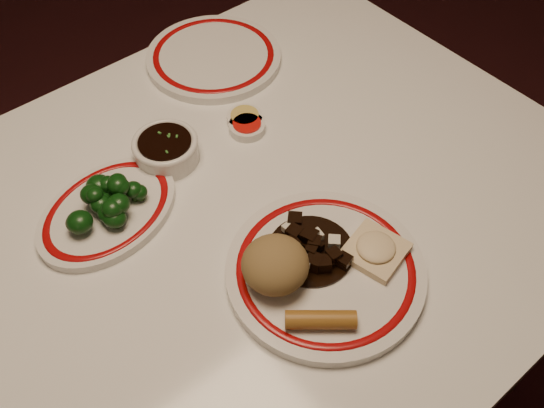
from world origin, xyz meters
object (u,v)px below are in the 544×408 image
Objects in this scene: broccoli_plate at (108,211)px; soy_bowl at (166,150)px; dining_table at (231,252)px; main_plate at (325,271)px; fried_wonton at (376,249)px; spring_roll at (321,320)px; stirfry_heap at (310,246)px; rice_mound at (275,265)px; broccoli_pile at (105,202)px.

broccoli_plate is 0.15m from soy_bowl.
dining_table is 0.21m from main_plate.
fried_wonton is at bearing -72.17° from soy_bowl.
spring_roll is at bearing -137.89° from main_plate.
soy_bowl reaches higher than broccoli_plate.
stirfry_heap reaches higher than dining_table.
spring_roll is (-0.00, -0.09, -0.02)m from rice_mound.
dining_table is at bearing -40.10° from broccoli_pile.
rice_mound reaches higher than dining_table.
spring_roll reaches higher than main_plate.
fried_wonton is at bearing -51.73° from broccoli_plate.
rice_mound is (-0.07, 0.03, 0.04)m from main_plate.
stirfry_heap is at bearing 84.90° from main_plate.
stirfry_heap is 0.32m from broccoli_plate.
broccoli_plate is (-0.12, 0.26, -0.04)m from rice_mound.
fried_wonton reaches higher than broccoli_plate.
broccoli_plate is (-0.14, 0.13, 0.10)m from dining_table.
rice_mound is at bearing 39.36° from spring_roll.
main_plate is 3.31× the size of rice_mound.
rice_mound is 0.29m from broccoli_plate.
rice_mound reaches higher than stirfry_heap.
soy_bowl is at bearing 19.61° from broccoli_pile.
dining_table is 9.41× the size of stirfry_heap.
main_plate is 2.45× the size of stirfry_heap.
dining_table is 12.72× the size of rice_mound.
broccoli_pile is (-0.14, 0.12, 0.13)m from dining_table.
soy_bowl is (-0.05, 0.30, -0.01)m from stirfry_heap.
soy_bowl is at bearing 16.90° from broccoli_plate.
main_plate is at bearing -82.31° from soy_bowl.
fried_wonton is at bearing -51.02° from broccoli_pile.
stirfry_heap is (0.00, 0.04, 0.02)m from main_plate.
broccoli_plate is 0.03m from broccoli_pile.
broccoli_pile is (-0.00, -0.01, 0.03)m from broccoli_plate.
rice_mound is 0.15m from fried_wonton.
soy_bowl is (-0.12, 0.37, -0.01)m from fried_wonton.
fried_wonton is (0.14, -0.06, -0.02)m from rice_mound.
fried_wonton is 0.39m from soy_bowl.
rice_mound is at bearing -65.90° from broccoli_plate.
soy_bowl is at bearing 97.69° from main_plate.
main_plate is 3.31× the size of spring_roll.
fried_wonton is 0.89× the size of soy_bowl.
broccoli_pile is at bearing -94.45° from broccoli_plate.
spring_roll is at bearing -90.49° from rice_mound.
spring_roll is 0.71× the size of broccoli_pile.
broccoli_pile is at bearing 128.98° from fried_wonton.
stirfry_heap is (0.07, 0.10, -0.00)m from spring_roll.
soy_bowl is (-0.05, 0.34, 0.01)m from main_plate.
broccoli_pile is at bearing -160.39° from soy_bowl.
broccoli_plate is (-0.12, 0.36, -0.02)m from spring_roll.
main_plate is 3.24× the size of fried_wonton.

